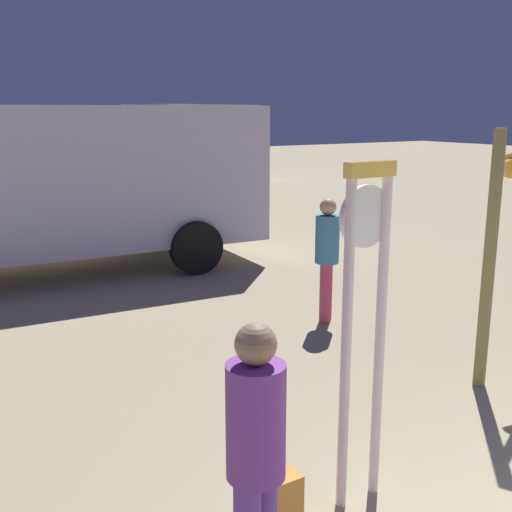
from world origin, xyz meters
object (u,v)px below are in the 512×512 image
(box_truck_near, at_px, (71,181))
(person_near_clock, at_px, (256,455))
(standing_clock, at_px, (364,304))
(person_distant, at_px, (327,253))
(box_truck_far, at_px, (181,143))
(arrow_sign, at_px, (499,221))
(backpack, at_px, (277,508))

(box_truck_near, bearing_deg, person_near_clock, -99.74)
(standing_clock, relative_size, box_truck_near, 0.34)
(person_distant, distance_m, box_truck_far, 14.88)
(standing_clock, distance_m, arrow_sign, 2.69)
(person_near_clock, bearing_deg, box_truck_near, 80.26)
(box_truck_far, bearing_deg, person_distant, -108.43)
(person_near_clock, bearing_deg, standing_clock, 21.73)
(arrow_sign, distance_m, person_distant, 2.44)
(person_distant, height_order, box_truck_near, box_truck_near)
(box_truck_near, bearing_deg, arrow_sign, -71.05)
(arrow_sign, height_order, backpack, arrow_sign)
(backpack, bearing_deg, person_distant, 47.57)
(box_truck_far, bearing_deg, arrow_sign, -105.03)
(box_truck_near, height_order, box_truck_far, box_truck_far)
(person_distant, bearing_deg, person_near_clock, -132.88)
(person_near_clock, height_order, box_truck_far, box_truck_far)
(standing_clock, xyz_separation_m, person_distant, (2.24, 3.19, -0.54))
(box_truck_near, bearing_deg, box_truck_far, 55.40)
(arrow_sign, xyz_separation_m, person_distant, (-0.29, 2.31, -0.74))
(standing_clock, relative_size, person_distant, 1.48)
(backpack, bearing_deg, arrow_sign, 16.07)
(arrow_sign, xyz_separation_m, backpack, (-3.26, -0.94, -1.44))
(person_distant, distance_m, box_truck_near, 4.87)
(arrow_sign, height_order, person_distant, arrow_sign)
(person_near_clock, xyz_separation_m, box_truck_far, (8.08, 17.75, 0.67))
(standing_clock, xyz_separation_m, arrow_sign, (2.53, 0.88, 0.20))
(person_distant, relative_size, box_truck_far, 0.23)
(person_near_clock, height_order, person_distant, person_near_clock)
(standing_clock, xyz_separation_m, person_near_clock, (-1.14, -0.46, -0.52))
(arrow_sign, distance_m, backpack, 3.69)
(standing_clock, distance_m, box_truck_near, 7.58)
(standing_clock, height_order, box_truck_near, box_truck_near)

